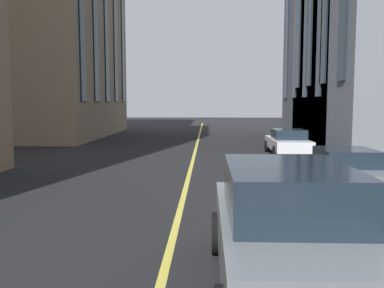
# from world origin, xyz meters

# --- Properties ---
(lane_centre_line) EXTENTS (80.00, 0.16, 0.01)m
(lane_centre_line) POSITION_xyz_m (20.00, 0.00, 0.00)
(lane_centre_line) COLOR #D8C64C
(lane_centre_line) RESTS_ON ground_plane
(car_white_far) EXTENTS (4.40, 1.95, 1.37)m
(car_white_far) POSITION_xyz_m (26.57, -4.90, 0.70)
(car_white_far) COLOR silver
(car_white_far) RESTS_ON ground_plane
(car_grey_near) EXTENTS (4.70, 2.14, 1.88)m
(car_grey_near) POSITION_xyz_m (10.39, -1.86, 0.97)
(car_grey_near) COLOR slate
(car_grey_near) RESTS_ON ground_plane
(car_grey_mid) EXTENTS (4.40, 1.95, 1.37)m
(car_grey_mid) POSITION_xyz_m (17.38, -4.90, 0.70)
(car_grey_mid) COLOR slate
(car_grey_mid) RESTS_ON ground_plane
(building_left_far) EXTENTS (16.62, 14.07, 20.19)m
(building_left_far) POSITION_xyz_m (38.68, 14.47, 10.09)
(building_left_far) COLOR gray
(building_left_far) RESTS_ON ground_plane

